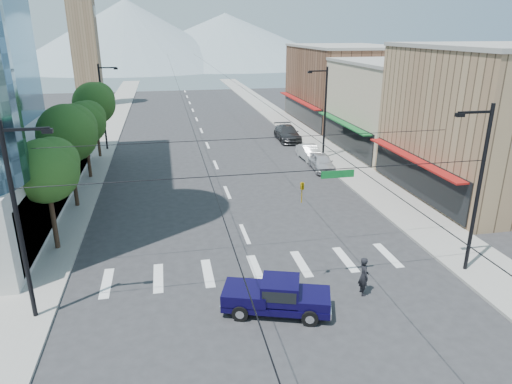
# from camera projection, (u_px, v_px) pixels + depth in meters

# --- Properties ---
(ground) EXTENTS (160.00, 160.00, 0.00)m
(ground) POSITION_uv_depth(u_px,v_px,m) (265.00, 282.00, 23.49)
(ground) COLOR #28282B
(ground) RESTS_ON ground
(sidewalk_left) EXTENTS (4.00, 120.00, 0.15)m
(sidewalk_left) POSITION_uv_depth(u_px,v_px,m) (106.00, 131.00, 58.16)
(sidewalk_left) COLOR gray
(sidewalk_left) RESTS_ON ground
(sidewalk_right) EXTENTS (4.00, 120.00, 0.15)m
(sidewalk_right) POSITION_uv_depth(u_px,v_px,m) (288.00, 124.00, 62.62)
(sidewalk_right) COLOR gray
(sidewalk_right) RESTS_ON ground
(shop_near) EXTENTS (12.00, 14.00, 11.00)m
(shop_near) POSITION_uv_depth(u_px,v_px,m) (494.00, 124.00, 34.58)
(shop_near) COLOR #8C6B4C
(shop_near) RESTS_ON ground
(shop_mid) EXTENTS (12.00, 14.00, 9.00)m
(shop_mid) POSITION_uv_depth(u_px,v_px,m) (402.00, 108.00, 47.84)
(shop_mid) COLOR tan
(shop_mid) RESTS_ON ground
(shop_far) EXTENTS (12.00, 18.00, 10.00)m
(shop_far) POSITION_uv_depth(u_px,v_px,m) (345.00, 86.00, 62.45)
(shop_far) COLOR brown
(shop_far) RESTS_ON ground
(clock_tower) EXTENTS (4.80, 4.80, 20.40)m
(clock_tower) POSITION_uv_depth(u_px,v_px,m) (84.00, 40.00, 74.08)
(clock_tower) COLOR #8C6B4C
(clock_tower) RESTS_ON ground
(mountain_left) EXTENTS (80.00, 80.00, 22.00)m
(mountain_left) POSITION_uv_depth(u_px,v_px,m) (128.00, 33.00, 155.47)
(mountain_left) COLOR gray
(mountain_left) RESTS_ON ground
(mountain_right) EXTENTS (90.00, 90.00, 18.00)m
(mountain_right) POSITION_uv_depth(u_px,v_px,m) (226.00, 39.00, 171.87)
(mountain_right) COLOR gray
(mountain_right) RESTS_ON ground
(tree_near) EXTENTS (3.65, 3.64, 6.71)m
(tree_near) POSITION_uv_depth(u_px,v_px,m) (48.00, 168.00, 25.38)
(tree_near) COLOR black
(tree_near) RESTS_ON ground
(tree_midnear) EXTENTS (4.09, 4.09, 7.52)m
(tree_midnear) POSITION_uv_depth(u_px,v_px,m) (69.00, 132.00, 31.64)
(tree_midnear) COLOR black
(tree_midnear) RESTS_ON ground
(tree_midfar) EXTENTS (3.65, 3.64, 6.71)m
(tree_midfar) POSITION_uv_depth(u_px,v_px,m) (86.00, 121.00, 38.31)
(tree_midfar) COLOR black
(tree_midfar) RESTS_ON ground
(tree_far) EXTENTS (4.09, 4.09, 7.52)m
(tree_far) POSITION_uv_depth(u_px,v_px,m) (95.00, 102.00, 44.57)
(tree_far) COLOR black
(tree_far) RESTS_ON ground
(signal_rig) EXTENTS (21.80, 0.20, 9.00)m
(signal_rig) POSITION_uv_depth(u_px,v_px,m) (274.00, 205.00, 21.04)
(signal_rig) COLOR black
(signal_rig) RESTS_ON ground
(lamp_pole_nw) EXTENTS (2.00, 0.25, 9.00)m
(lamp_pole_nw) POSITION_uv_depth(u_px,v_px,m) (104.00, 104.00, 47.54)
(lamp_pole_nw) COLOR black
(lamp_pole_nw) RESTS_ON ground
(lamp_pole_ne) EXTENTS (2.00, 0.25, 9.00)m
(lamp_pole_ne) POSITION_uv_depth(u_px,v_px,m) (324.00, 110.00, 44.12)
(lamp_pole_ne) COLOR black
(lamp_pole_ne) RESTS_ON ground
(pickup_truck) EXTENTS (5.24, 3.19, 1.68)m
(pickup_truck) POSITION_uv_depth(u_px,v_px,m) (276.00, 295.00, 20.73)
(pickup_truck) COLOR #0B0632
(pickup_truck) RESTS_ON ground
(pedestrian) EXTENTS (0.52, 0.75, 1.98)m
(pedestrian) POSITION_uv_depth(u_px,v_px,m) (364.00, 276.00, 22.14)
(pedestrian) COLOR black
(pedestrian) RESTS_ON ground
(parked_car_near) EXTENTS (2.15, 4.61, 1.53)m
(parked_car_near) POSITION_uv_depth(u_px,v_px,m) (322.00, 162.00, 41.96)
(parked_car_near) COLOR silver
(parked_car_near) RESTS_ON ground
(parked_car_mid) EXTENTS (1.71, 4.46, 1.45)m
(parked_car_mid) POSITION_uv_depth(u_px,v_px,m) (310.00, 153.00, 45.29)
(parked_car_mid) COLOR silver
(parked_car_mid) RESTS_ON ground
(parked_car_far) EXTENTS (2.57, 5.95, 1.71)m
(parked_car_far) POSITION_uv_depth(u_px,v_px,m) (287.00, 133.00, 53.12)
(parked_car_far) COLOR #302F32
(parked_car_far) RESTS_ON ground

